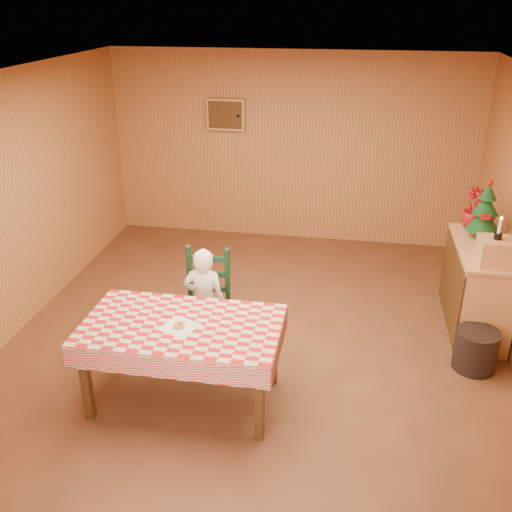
# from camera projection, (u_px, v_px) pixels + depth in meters

# --- Properties ---
(ground) EXTENTS (6.00, 6.00, 0.00)m
(ground) POSITION_uv_depth(u_px,v_px,m) (253.00, 350.00, 5.70)
(ground) COLOR brown
(ground) RESTS_ON ground
(cabin_walls) EXTENTS (5.10, 6.05, 2.65)m
(cabin_walls) POSITION_uv_depth(u_px,v_px,m) (262.00, 158.00, 5.41)
(cabin_walls) COLOR #B77842
(cabin_walls) RESTS_ON ground
(dining_table) EXTENTS (1.66, 0.96, 0.77)m
(dining_table) POSITION_uv_depth(u_px,v_px,m) (182.00, 332.00, 4.73)
(dining_table) COLOR #4A2F13
(dining_table) RESTS_ON ground
(ladder_chair) EXTENTS (0.44, 0.40, 1.08)m
(ladder_chair) POSITION_uv_depth(u_px,v_px,m) (206.00, 305.00, 5.52)
(ladder_chair) COLOR black
(ladder_chair) RESTS_ON ground
(seated_child) EXTENTS (0.41, 0.27, 1.12)m
(seated_child) POSITION_uv_depth(u_px,v_px,m) (205.00, 303.00, 5.44)
(seated_child) COLOR white
(seated_child) RESTS_ON ground
(napkin) EXTENTS (0.34, 0.34, 0.00)m
(napkin) POSITION_uv_depth(u_px,v_px,m) (179.00, 327.00, 4.65)
(napkin) COLOR white
(napkin) RESTS_ON dining_table
(donut) EXTENTS (0.11, 0.11, 0.03)m
(donut) POSITION_uv_depth(u_px,v_px,m) (179.00, 325.00, 4.65)
(donut) COLOR #BB8343
(donut) RESTS_ON napkin
(shelf_unit) EXTENTS (0.54, 1.24, 0.93)m
(shelf_unit) POSITION_uv_depth(u_px,v_px,m) (476.00, 287.00, 5.93)
(shelf_unit) COLOR tan
(shelf_unit) RESTS_ON ground
(crate) EXTENTS (0.31, 0.31, 0.25)m
(crate) POSITION_uv_depth(u_px,v_px,m) (495.00, 251.00, 5.32)
(crate) COLOR tan
(crate) RESTS_ON shelf_unit
(christmas_tree) EXTENTS (0.34, 0.34, 0.62)m
(christmas_tree) POSITION_uv_depth(u_px,v_px,m) (485.00, 212.00, 5.84)
(christmas_tree) COLOR #4A2F13
(christmas_tree) RESTS_ON shelf_unit
(flower_arrangement) EXTENTS (0.32, 0.32, 0.43)m
(flower_arrangement) POSITION_uv_depth(u_px,v_px,m) (474.00, 208.00, 6.14)
(flower_arrangement) COLOR #9F0E13
(flower_arrangement) RESTS_ON shelf_unit
(candle_set) EXTENTS (0.07, 0.07, 0.22)m
(candle_set) POSITION_uv_depth(u_px,v_px,m) (499.00, 233.00, 5.24)
(candle_set) COLOR black
(candle_set) RESTS_ON crate
(storage_bin) EXTENTS (0.49, 0.49, 0.40)m
(storage_bin) POSITION_uv_depth(u_px,v_px,m) (476.00, 350.00, 5.36)
(storage_bin) COLOR black
(storage_bin) RESTS_ON ground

